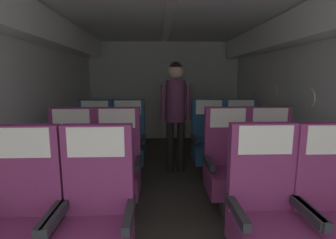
{
  "coord_description": "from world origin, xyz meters",
  "views": [
    {
      "loc": [
        -0.15,
        -0.18,
        1.39
      ],
      "look_at": [
        -0.02,
        2.99,
        0.87
      ],
      "focal_mm": 26.97,
      "sensor_mm": 36.0,
      "label": 1
    }
  ],
  "objects_px": {
    "seat_c_right_window": "(209,144)",
    "flight_attendant": "(176,105)",
    "seat_c_left_aisle": "(128,145)",
    "seat_a_left_window": "(21,224)",
    "seat_b_right_aisle": "(271,167)",
    "seat_c_right_aisle": "(241,144)",
    "seat_b_left_aisle": "(117,169)",
    "seat_a_right_window": "(266,218)",
    "seat_b_right_window": "(228,168)",
    "seat_c_left_window": "(95,145)",
    "seat_b_left_window": "(71,170)",
    "seat_a_right_aisle": "(335,217)",
    "seat_a_left_aisle": "(96,223)"
  },
  "relations": [
    {
      "from": "seat_b_right_aisle",
      "to": "seat_b_left_window",
      "type": "bearing_deg",
      "value": -179.85
    },
    {
      "from": "seat_c_right_window",
      "to": "flight_attendant",
      "type": "distance_m",
      "value": 0.73
    },
    {
      "from": "seat_c_right_window",
      "to": "seat_a_left_window",
      "type": "bearing_deg",
      "value": -129.83
    },
    {
      "from": "seat_a_left_aisle",
      "to": "seat_c_left_aisle",
      "type": "relative_size",
      "value": 1.0
    },
    {
      "from": "seat_a_right_aisle",
      "to": "seat_c_left_aisle",
      "type": "height_order",
      "value": "same"
    },
    {
      "from": "seat_b_right_aisle",
      "to": "seat_c_right_window",
      "type": "xyz_separation_m",
      "value": [
        -0.46,
        0.97,
        0.0
      ]
    },
    {
      "from": "seat_a_left_aisle",
      "to": "seat_a_right_aisle",
      "type": "distance_m",
      "value": 1.6
    },
    {
      "from": "seat_b_right_window",
      "to": "seat_c_right_aisle",
      "type": "relative_size",
      "value": 1.0
    },
    {
      "from": "seat_a_right_aisle",
      "to": "flight_attendant",
      "type": "xyz_separation_m",
      "value": [
        -0.93,
        2.11,
        0.54
      ]
    },
    {
      "from": "seat_b_left_window",
      "to": "seat_b_right_aisle",
      "type": "relative_size",
      "value": 1.0
    },
    {
      "from": "seat_a_right_aisle",
      "to": "seat_a_right_window",
      "type": "bearing_deg",
      "value": 178.0
    },
    {
      "from": "seat_a_right_window",
      "to": "seat_b_left_aisle",
      "type": "distance_m",
      "value": 1.5
    },
    {
      "from": "seat_a_left_aisle",
      "to": "seat_a_right_window",
      "type": "xyz_separation_m",
      "value": [
        1.13,
        0.01,
        0.0
      ]
    },
    {
      "from": "seat_b_right_aisle",
      "to": "flight_attendant",
      "type": "relative_size",
      "value": 0.67
    },
    {
      "from": "seat_a_left_aisle",
      "to": "seat_b_right_window",
      "type": "xyz_separation_m",
      "value": [
        1.14,
        0.96,
        0.0
      ]
    },
    {
      "from": "seat_c_left_aisle",
      "to": "seat_a_left_window",
      "type": "bearing_deg",
      "value": -103.35
    },
    {
      "from": "seat_b_left_aisle",
      "to": "seat_c_left_aisle",
      "type": "distance_m",
      "value": 0.97
    },
    {
      "from": "seat_c_right_window",
      "to": "seat_a_left_aisle",
      "type": "bearing_deg",
      "value": -120.37
    },
    {
      "from": "seat_c_left_aisle",
      "to": "seat_b_left_window",
      "type": "bearing_deg",
      "value": -115.2
    },
    {
      "from": "seat_b_right_aisle",
      "to": "seat_c_left_aisle",
      "type": "height_order",
      "value": "same"
    },
    {
      "from": "seat_a_left_window",
      "to": "seat_c_right_window",
      "type": "xyz_separation_m",
      "value": [
        1.62,
        1.94,
        0.0
      ]
    },
    {
      "from": "seat_a_left_aisle",
      "to": "seat_c_right_aisle",
      "type": "distance_m",
      "value": 2.5
    },
    {
      "from": "seat_a_left_window",
      "to": "seat_b_left_window",
      "type": "distance_m",
      "value": 0.96
    },
    {
      "from": "seat_a_right_window",
      "to": "seat_c_left_aisle",
      "type": "distance_m",
      "value": 2.25
    },
    {
      "from": "seat_b_right_window",
      "to": "flight_attendant",
      "type": "bearing_deg",
      "value": 112.43
    },
    {
      "from": "seat_c_right_window",
      "to": "flight_attendant",
      "type": "relative_size",
      "value": 0.67
    },
    {
      "from": "seat_a_left_aisle",
      "to": "seat_b_right_aisle",
      "type": "xyz_separation_m",
      "value": [
        1.59,
        0.97,
        0.0
      ]
    },
    {
      "from": "seat_b_right_aisle",
      "to": "seat_c_right_aisle",
      "type": "relative_size",
      "value": 1.0
    },
    {
      "from": "seat_b_left_aisle",
      "to": "seat_c_left_window",
      "type": "height_order",
      "value": "same"
    },
    {
      "from": "flight_attendant",
      "to": "seat_c_left_window",
      "type": "bearing_deg",
      "value": 5.04
    },
    {
      "from": "seat_a_left_window",
      "to": "seat_b_left_window",
      "type": "bearing_deg",
      "value": 89.99
    },
    {
      "from": "seat_b_right_window",
      "to": "seat_a_right_window",
      "type": "bearing_deg",
      "value": -90.28
    },
    {
      "from": "seat_b_left_window",
      "to": "flight_attendant",
      "type": "xyz_separation_m",
      "value": [
        1.15,
        1.15,
        0.54
      ]
    },
    {
      "from": "seat_b_left_window",
      "to": "seat_b_right_window",
      "type": "xyz_separation_m",
      "value": [
        1.62,
        -0.0,
        0.0
      ]
    },
    {
      "from": "seat_a_right_window",
      "to": "seat_c_right_aisle",
      "type": "height_order",
      "value": "same"
    },
    {
      "from": "seat_b_right_window",
      "to": "seat_c_left_aisle",
      "type": "xyz_separation_m",
      "value": [
        -1.16,
        0.98,
        0.0
      ]
    },
    {
      "from": "seat_a_right_window",
      "to": "seat_b_right_window",
      "type": "bearing_deg",
      "value": 89.72
    },
    {
      "from": "seat_c_left_window",
      "to": "flight_attendant",
      "type": "height_order",
      "value": "flight_attendant"
    },
    {
      "from": "seat_b_left_window",
      "to": "seat_b_left_aisle",
      "type": "distance_m",
      "value": 0.46
    },
    {
      "from": "seat_a_right_aisle",
      "to": "seat_b_left_window",
      "type": "xyz_separation_m",
      "value": [
        -2.08,
        0.97,
        0.0
      ]
    },
    {
      "from": "seat_a_right_window",
      "to": "seat_b_left_window",
      "type": "distance_m",
      "value": 1.87
    },
    {
      "from": "seat_c_left_window",
      "to": "seat_c_right_aisle",
      "type": "xyz_separation_m",
      "value": [
        2.07,
        0.01,
        0.0
      ]
    },
    {
      "from": "seat_c_right_aisle",
      "to": "flight_attendant",
      "type": "xyz_separation_m",
      "value": [
        -0.93,
        0.19,
        0.54
      ]
    },
    {
      "from": "seat_a_left_aisle",
      "to": "flight_attendant",
      "type": "distance_m",
      "value": 2.28
    },
    {
      "from": "seat_c_right_aisle",
      "to": "flight_attendant",
      "type": "bearing_deg",
      "value": 168.75
    },
    {
      "from": "seat_b_right_aisle",
      "to": "seat_c_left_aisle",
      "type": "distance_m",
      "value": 1.88
    },
    {
      "from": "seat_b_right_aisle",
      "to": "flight_attendant",
      "type": "distance_m",
      "value": 1.56
    },
    {
      "from": "seat_c_left_window",
      "to": "seat_c_left_aisle",
      "type": "xyz_separation_m",
      "value": [
        0.45,
        0.03,
        0.0
      ]
    },
    {
      "from": "seat_a_right_window",
      "to": "flight_attendant",
      "type": "height_order",
      "value": "flight_attendant"
    },
    {
      "from": "seat_b_left_aisle",
      "to": "seat_b_right_window",
      "type": "xyz_separation_m",
      "value": [
        1.16,
        -0.02,
        0.0
      ]
    }
  ]
}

